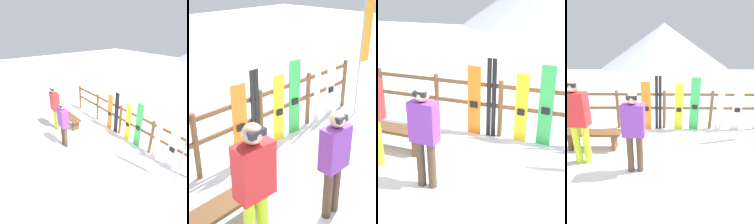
{
  "view_description": "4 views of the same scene",
  "coord_description": "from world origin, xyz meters",
  "views": [
    {
      "loc": [
        4.04,
        -2.45,
        3.81
      ],
      "look_at": [
        -0.45,
        0.82,
        1.02
      ],
      "focal_mm": 28.0,
      "sensor_mm": 36.0,
      "label": 1
    },
    {
      "loc": [
        -3.58,
        -2.24,
        3.23
      ],
      "look_at": [
        -0.2,
        0.99,
        1.06
      ],
      "focal_mm": 50.0,
      "sensor_mm": 36.0,
      "label": 2
    },
    {
      "loc": [
        1.52,
        -3.92,
        2.91
      ],
      "look_at": [
        -0.31,
        0.91,
        0.81
      ],
      "focal_mm": 50.0,
      "sensor_mm": 36.0,
      "label": 3
    },
    {
      "loc": [
        -0.02,
        -3.28,
        2.29
      ],
      "look_at": [
        -0.1,
        1.05,
        0.77
      ],
      "focal_mm": 28.0,
      "sensor_mm": 36.0,
      "label": 4
    }
  ],
  "objects": [
    {
      "name": "ski_pair_white",
      "position": [
        1.66,
        1.69,
        0.88
      ],
      "size": [
        0.19,
        0.02,
        1.77
      ],
      "color": "white",
      "rests_on": "ground"
    },
    {
      "name": "snowboard_white",
      "position": [
        2.17,
        1.69,
        0.7
      ],
      "size": [
        0.27,
        0.07,
        1.4
      ],
      "color": "white",
      "rests_on": "ground"
    },
    {
      "name": "ground_plane",
      "position": [
        0.0,
        0.0,
        0.0
      ],
      "size": [
        40.0,
        40.0,
        0.0
      ],
      "primitive_type": "plane",
      "color": "white"
    },
    {
      "name": "fence",
      "position": [
        0.0,
        1.75,
        0.72
      ],
      "size": [
        5.77,
        0.1,
        1.2
      ],
      "color": "brown",
      "rests_on": "ground"
    },
    {
      "name": "snowboard_green",
      "position": [
        0.9,
        1.69,
        0.79
      ],
      "size": [
        0.28,
        0.09,
        1.59
      ],
      "color": "green",
      "rests_on": "ground"
    },
    {
      "name": "person_red",
      "position": [
        -1.74,
        -0.06,
        1.04
      ],
      "size": [
        0.47,
        0.28,
        1.78
      ],
      "color": "#B7D826",
      "rests_on": "ground"
    },
    {
      "name": "bench",
      "position": [
        -1.74,
        0.5,
        0.34
      ],
      "size": [
        1.39,
        0.36,
        0.46
      ],
      "color": "brown",
      "rests_on": "ground"
    },
    {
      "name": "ski_pair_black",
      "position": [
        -0.18,
        1.69,
        0.82
      ],
      "size": [
        0.19,
        0.02,
        1.64
      ],
      "color": "black",
      "rests_on": "ground"
    },
    {
      "name": "snowboard_yellow",
      "position": [
        0.43,
        1.69,
        0.7
      ],
      "size": [
        0.25,
        0.08,
        1.4
      ],
      "color": "yellow",
      "rests_on": "ground"
    },
    {
      "name": "snowboard_orange",
      "position": [
        -0.54,
        1.69,
        0.73
      ],
      "size": [
        0.3,
        0.08,
        1.46
      ],
      "color": "orange",
      "rests_on": "ground"
    },
    {
      "name": "person_purple",
      "position": [
        -0.58,
        -0.33,
        0.94
      ],
      "size": [
        0.42,
        0.25,
        1.61
      ],
      "color": "#4C3828",
      "rests_on": "ground"
    }
  ]
}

